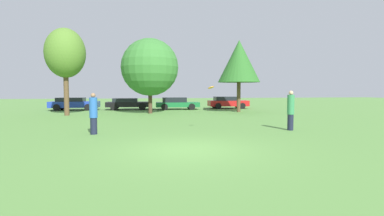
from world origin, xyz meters
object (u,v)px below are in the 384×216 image
Objects in this scene: person_thrower at (93,114)px; tree_0 at (65,54)px; frisbee at (211,88)px; parked_car_red at (227,102)px; tree_1 at (150,67)px; parked_car_black at (128,103)px; parked_car_blue at (74,103)px; parked_car_green at (176,103)px; tree_2 at (239,61)px; person_catcher at (291,110)px.

tree_0 is at bearing 111.57° from person_thrower.
frisbee reaches higher than parked_car_red.
tree_1 is 6.16m from parked_car_black.
parked_car_green is (9.87, -0.85, -0.01)m from parked_car_blue.
tree_2 is 1.45× the size of parked_car_green.
parked_car_green is at bearing 57.89° from tree_1.
parked_car_green is (5.50, 15.28, -0.26)m from person_thrower.
parked_car_red is (14.52, 5.76, -4.01)m from tree_0.
parked_car_black is 4.78m from parked_car_green.
tree_0 reaches higher than tree_2.
tree_1 is at bearing 102.94° from frisbee.
person_catcher is at bearing -6.98° from frisbee.
tree_2 reaches higher than parked_car_green.
parked_car_blue is at bearing 97.75° from tree_0.
parked_car_blue is 15.35m from parked_car_red.
parked_car_green is (4.75, -0.53, 0.02)m from parked_car_black.
parked_car_red reaches higher than parked_car_blue.
tree_0 reaches higher than person_catcher.
parked_car_black is at bearing 112.60° from tree_1.
person_catcher is 0.30× the size of tree_2.
parked_car_black is at bearing -60.59° from person_catcher.
parked_car_red is at bearing 57.49° from person_thrower.
person_catcher is at bearing -60.97° from parked_car_black.
parked_car_blue is (-7.15, 5.18, -3.16)m from tree_1.
person_catcher is at bearing -75.35° from parked_car_green.
parked_car_green is 5.50m from parked_car_red.
person_thrower reaches higher than parked_car_green.
parked_car_green is at bearing 139.27° from tree_2.
person_catcher reaches higher than parked_car_black.
tree_1 is at bearing -34.15° from parked_car_blue.
parked_car_green is at bearing 89.10° from frisbee.
parked_car_red is (10.22, 0.05, 0.04)m from parked_car_black.
parked_car_black is 1.01× the size of parked_car_green.
tree_0 is 1.58× the size of parked_car_red.
frisbee is 0.07× the size of parked_car_black.
tree_0 reaches higher than person_thrower.
tree_1 reaches higher than person_catcher.
parked_car_black is at bearing -177.95° from parked_car_red.
parked_car_red is at bearing 30.95° from tree_1.
parked_car_red is at bearing 7.79° from parked_car_green.
frisbee is 16.79m from parked_car_red.
parked_car_blue is (-0.82, 6.03, -4.03)m from tree_0.
tree_0 is (-8.81, 9.97, 2.63)m from frisbee.
person_catcher is at bearing 0.00° from person_thrower.
frisbee is (-3.80, 0.47, 1.08)m from person_catcher.
frisbee is 0.07× the size of parked_car_green.
tree_2 is 1.38× the size of parked_car_blue.
parked_car_black is (0.75, 15.81, -0.28)m from person_thrower.
parked_car_black is at bearing 53.03° from tree_0.
frisbee is at bearing -89.10° from parked_car_green.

